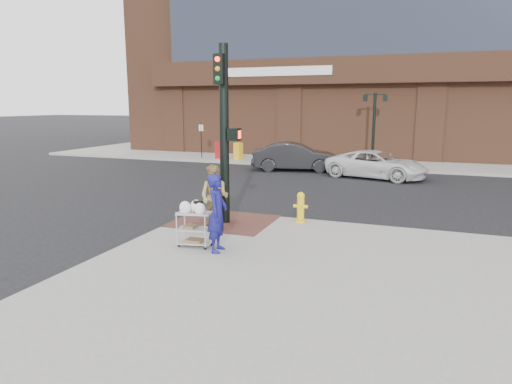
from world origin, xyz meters
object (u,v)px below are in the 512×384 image
at_px(utility_cart, 195,226).
at_px(fire_hydrant, 301,207).
at_px(sedan_dark, 295,157).
at_px(minivan_white, 376,164).
at_px(pedestrian_tan, 215,197).
at_px(woman_blue, 217,213).
at_px(traffic_signal_pole, 225,130).
at_px(lamp_post, 374,120).

height_order(utility_cart, fire_hydrant, utility_cart).
relative_size(sedan_dark, minivan_white, 0.96).
bearing_deg(pedestrian_tan, utility_cart, -79.34).
xyz_separation_m(woman_blue, pedestrian_tan, (-0.90, 1.75, -0.03)).
bearing_deg(woman_blue, traffic_signal_pole, 11.80).
bearing_deg(minivan_white, fire_hydrant, -172.14).
xyz_separation_m(traffic_signal_pole, sedan_dark, (-1.19, 11.82, -2.08)).
bearing_deg(traffic_signal_pole, sedan_dark, 95.76).
relative_size(lamp_post, fire_hydrant, 4.46).
bearing_deg(pedestrian_tan, sedan_dark, 98.11).
distance_m(sedan_dark, minivan_white, 4.47).
bearing_deg(traffic_signal_pole, woman_blue, -70.04).
distance_m(traffic_signal_pole, woman_blue, 3.15).
height_order(lamp_post, fire_hydrant, lamp_post).
relative_size(traffic_signal_pole, pedestrian_tan, 2.82).
relative_size(traffic_signal_pole, sedan_dark, 1.09).
relative_size(pedestrian_tan, minivan_white, 0.37).
bearing_deg(sedan_dark, utility_cart, 172.50).
xyz_separation_m(pedestrian_tan, utility_cart, (0.22, -1.60, -0.37)).
relative_size(woman_blue, utility_cart, 1.62).
distance_m(traffic_signal_pole, sedan_dark, 12.06).
distance_m(traffic_signal_pole, fire_hydrant, 3.11).
xyz_separation_m(woman_blue, minivan_white, (2.26, 13.23, -0.40)).
height_order(sedan_dark, fire_hydrant, sedan_dark).
bearing_deg(pedestrian_tan, traffic_signal_pole, 92.00).
distance_m(traffic_signal_pole, utility_cart, 3.17).
relative_size(lamp_post, woman_blue, 2.19).
distance_m(sedan_dark, fire_hydrant, 11.50).
distance_m(traffic_signal_pole, pedestrian_tan, 1.93).
bearing_deg(fire_hydrant, utility_cart, -120.36).
relative_size(minivan_white, utility_cart, 4.23).
height_order(lamp_post, woman_blue, lamp_post).
relative_size(traffic_signal_pole, minivan_white, 1.05).
distance_m(woman_blue, minivan_white, 13.42).
xyz_separation_m(pedestrian_tan, sedan_dark, (-1.18, 12.53, -0.28)).
relative_size(minivan_white, fire_hydrant, 5.31).
bearing_deg(lamp_post, woman_blue, -95.13).
height_order(pedestrian_tan, minivan_white, pedestrian_tan).
xyz_separation_m(sedan_dark, minivan_white, (4.35, -1.05, -0.09)).
relative_size(woman_blue, pedestrian_tan, 1.03).
bearing_deg(utility_cart, sedan_dark, 95.69).
xyz_separation_m(minivan_white, utility_cart, (-2.94, -13.08, -0.00)).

